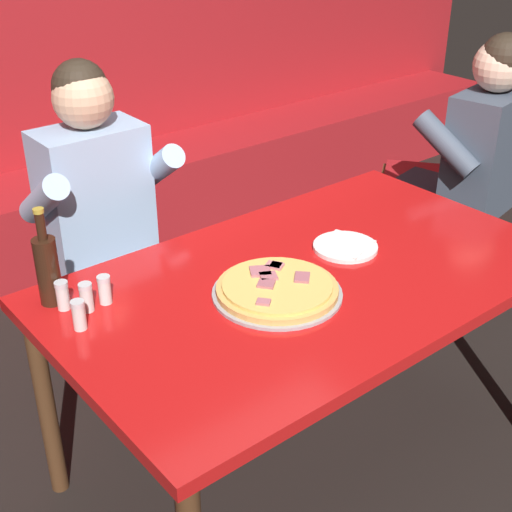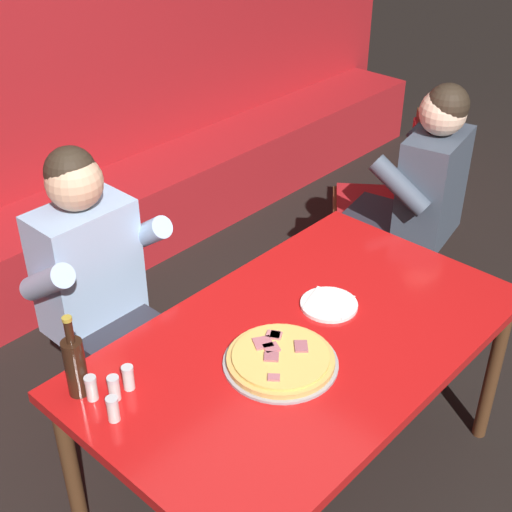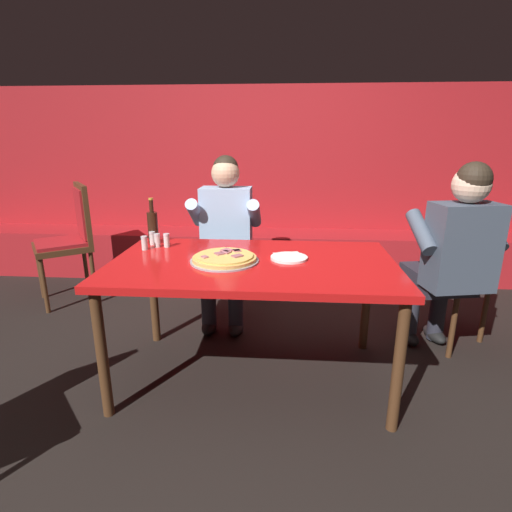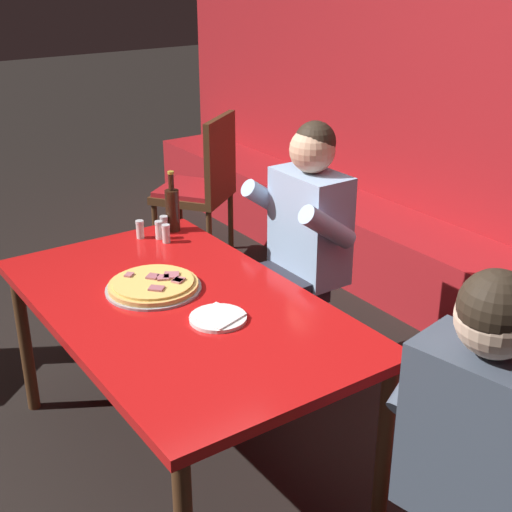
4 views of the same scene
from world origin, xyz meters
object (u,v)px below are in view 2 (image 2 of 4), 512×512
object	(u,v)px
shaker_parmesan	(113,410)
shaker_black_pepper	(92,389)
dining_chair_by_booth	(392,196)
beer_bottle	(75,365)
diner_standing_companion	(413,196)
diner_seated_blue_shirt	(103,292)
shaker_red_pepper_flakes	(128,379)
main_dining_table	(303,353)
pizza	(280,359)
plate_white_paper	(329,304)
shaker_oregano	(114,389)

from	to	relation	value
shaker_parmesan	shaker_black_pepper	bearing A→B (deg)	85.09
dining_chair_by_booth	shaker_parmesan	bearing A→B (deg)	-170.25
beer_bottle	shaker_black_pepper	world-z (taller)	beer_bottle
beer_bottle	diner_standing_companion	world-z (taller)	diner_standing_companion
diner_seated_blue_shirt	shaker_red_pepper_flakes	bearing A→B (deg)	-118.78
main_dining_table	diner_seated_blue_shirt	world-z (taller)	diner_seated_blue_shirt
pizza	plate_white_paper	xyz separation A→B (m)	(0.36, 0.08, -0.01)
plate_white_paper	shaker_red_pepper_flakes	world-z (taller)	shaker_red_pepper_flakes
pizza	shaker_parmesan	distance (m)	0.56
main_dining_table	shaker_oregano	bearing A→B (deg)	158.77
shaker_oregano	diner_standing_companion	distance (m)	1.83
pizza	shaker_red_pepper_flakes	distance (m)	0.49
beer_bottle	shaker_oregano	world-z (taller)	beer_bottle
plate_white_paper	dining_chair_by_booth	bearing A→B (deg)	22.23
plate_white_paper	diner_standing_companion	distance (m)	1.04
beer_bottle	shaker_oregano	xyz separation A→B (m)	(0.06, -0.10, -0.07)
pizza	dining_chair_by_booth	distance (m)	1.62
beer_bottle	shaker_black_pepper	distance (m)	0.09
shaker_red_pepper_flakes	dining_chair_by_booth	size ratio (longest dim) A/B	0.09
shaker_black_pepper	shaker_parmesan	bearing A→B (deg)	-94.91
plate_white_paper	shaker_oregano	xyz separation A→B (m)	(-0.82, 0.19, 0.03)
main_dining_table	plate_white_paper	size ratio (longest dim) A/B	7.52
shaker_oregano	shaker_red_pepper_flakes	distance (m)	0.06
pizza	diner_standing_companion	distance (m)	1.40
pizza	beer_bottle	xyz separation A→B (m)	(-0.52, 0.37, 0.09)
diner_standing_companion	pizza	bearing A→B (deg)	-165.75
dining_chair_by_booth	shaker_black_pepper	bearing A→B (deg)	-173.51
plate_white_paper	shaker_black_pepper	size ratio (longest dim) A/B	2.44
main_dining_table	dining_chair_by_booth	bearing A→B (deg)	21.02
main_dining_table	diner_seated_blue_shirt	xyz separation A→B (m)	(-0.27, 0.77, 0.03)
main_dining_table	dining_chair_by_booth	distance (m)	1.46
plate_white_paper	diner_standing_companion	bearing A→B (deg)	15.01
shaker_red_pepper_flakes	diner_seated_blue_shirt	world-z (taller)	diner_seated_blue_shirt
shaker_parmesan	dining_chair_by_booth	xyz separation A→B (m)	(2.04, 0.35, -0.21)
shaker_oregano	dining_chair_by_booth	size ratio (longest dim) A/B	0.09
main_dining_table	shaker_parmesan	size ratio (longest dim) A/B	18.37
shaker_parmesan	shaker_red_pepper_flakes	world-z (taller)	same
shaker_parmesan	dining_chair_by_booth	bearing A→B (deg)	9.75
shaker_black_pepper	main_dining_table	bearing A→B (deg)	-23.61
shaker_oregano	dining_chair_by_booth	bearing A→B (deg)	8.08
pizza	shaker_oregano	size ratio (longest dim) A/B	4.41
shaker_red_pepper_flakes	dining_chair_by_booth	distance (m)	1.95
diner_seated_blue_shirt	dining_chair_by_booth	xyz separation A→B (m)	(1.63, -0.25, -0.13)
pizza	diner_standing_companion	world-z (taller)	diner_standing_companion
shaker_parmesan	diner_seated_blue_shirt	distance (m)	0.72
shaker_oregano	shaker_red_pepper_flakes	world-z (taller)	same
main_dining_table	diner_standing_companion	distance (m)	1.24
shaker_black_pepper	dining_chair_by_booth	world-z (taller)	dining_chair_by_booth
plate_white_paper	beer_bottle	size ratio (longest dim) A/B	0.72
pizza	shaker_parmesan	xyz separation A→B (m)	(-0.52, 0.20, 0.02)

